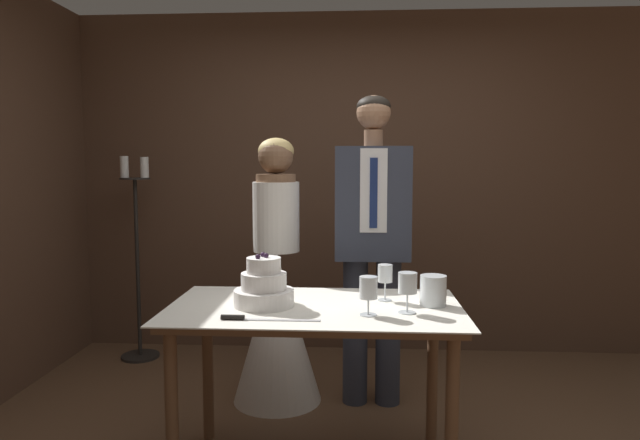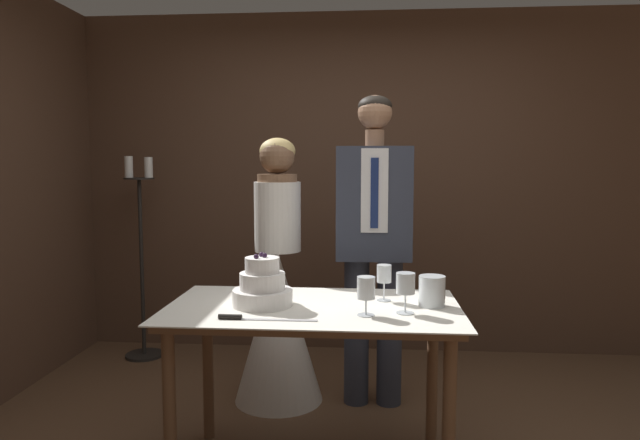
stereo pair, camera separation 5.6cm
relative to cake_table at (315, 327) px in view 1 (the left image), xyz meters
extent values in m
cube|color=#513828|center=(0.17, 1.89, 0.60)|extent=(4.49, 0.12, 2.60)
cylinder|color=brown|center=(-0.59, -0.30, -0.32)|extent=(0.06, 0.06, 0.76)
cylinder|color=brown|center=(0.59, -0.30, -0.32)|extent=(0.06, 0.06, 0.76)
cylinder|color=brown|center=(-0.59, 0.30, -0.32)|extent=(0.06, 0.06, 0.76)
cylinder|color=brown|center=(0.59, 0.30, -0.32)|extent=(0.06, 0.06, 0.76)
cube|color=brown|center=(0.00, 0.00, 0.08)|extent=(1.29, 0.71, 0.03)
cube|color=white|center=(0.00, 0.00, 0.10)|extent=(1.35, 0.77, 0.01)
cylinder|color=white|center=(-0.23, -0.01, 0.14)|extent=(0.28, 0.28, 0.08)
cylinder|color=white|center=(-0.23, -0.01, 0.21)|extent=(0.21, 0.21, 0.08)
cylinder|color=white|center=(-0.23, -0.01, 0.29)|extent=(0.16, 0.16, 0.07)
sphere|color=#2D1933|center=(-0.22, -0.01, 0.34)|extent=(0.02, 0.02, 0.02)
sphere|color=#2D1933|center=(-0.24, 0.01, 0.34)|extent=(0.02, 0.02, 0.02)
sphere|color=#2D1933|center=(-0.25, -0.05, 0.34)|extent=(0.02, 0.02, 0.02)
cube|color=silver|center=(-0.12, -0.26, 0.10)|extent=(0.32, 0.02, 0.00)
cylinder|color=black|center=(-0.33, -0.26, 0.11)|extent=(0.10, 0.02, 0.02)
cylinder|color=silver|center=(0.24, -0.15, 0.10)|extent=(0.08, 0.08, 0.00)
cylinder|color=silver|center=(0.24, -0.15, 0.14)|extent=(0.01, 0.01, 0.07)
cylinder|color=silver|center=(0.24, -0.15, 0.22)|extent=(0.08, 0.08, 0.10)
cylinder|color=maroon|center=(0.24, -0.15, 0.20)|extent=(0.06, 0.06, 0.04)
cylinder|color=silver|center=(0.42, -0.10, 0.10)|extent=(0.08, 0.08, 0.00)
cylinder|color=silver|center=(0.42, -0.10, 0.15)|extent=(0.01, 0.01, 0.09)
cylinder|color=silver|center=(0.42, -0.10, 0.23)|extent=(0.08, 0.08, 0.09)
cylinder|color=silver|center=(0.33, 0.13, 0.10)|extent=(0.07, 0.07, 0.00)
cylinder|color=silver|center=(0.33, 0.13, 0.15)|extent=(0.01, 0.01, 0.09)
cylinder|color=silver|center=(0.33, 0.13, 0.23)|extent=(0.07, 0.07, 0.08)
cylinder|color=maroon|center=(0.33, 0.13, 0.20)|extent=(0.06, 0.06, 0.03)
cylinder|color=silver|center=(0.55, 0.04, 0.17)|extent=(0.12, 0.12, 0.14)
cylinder|color=white|center=(0.55, 0.04, 0.13)|extent=(0.05, 0.05, 0.06)
sphere|color=#F9CC4C|center=(0.55, 0.04, 0.18)|extent=(0.02, 0.02, 0.02)
cone|color=white|center=(-0.29, 0.80, -0.24)|extent=(0.54, 0.54, 0.93)
cylinder|color=white|center=(-0.29, 0.80, 0.44)|extent=(0.28, 0.28, 0.42)
cylinder|color=brown|center=(-0.29, 0.80, 0.67)|extent=(0.24, 0.24, 0.05)
sphere|color=brown|center=(-0.29, 0.80, 0.80)|extent=(0.21, 0.21, 0.21)
ellipsoid|color=#D6B770|center=(-0.29, 0.82, 0.83)|extent=(0.21, 0.21, 0.16)
cylinder|color=#333847|center=(0.19, 0.80, -0.26)|extent=(0.15, 0.15, 0.89)
cylinder|color=#333847|center=(0.39, 0.80, -0.26)|extent=(0.15, 0.15, 0.89)
cube|color=#333847|center=(0.29, 0.80, 0.52)|extent=(0.44, 0.24, 0.67)
cube|color=white|center=(0.29, 0.68, 0.60)|extent=(0.15, 0.01, 0.48)
cube|color=navy|center=(0.29, 0.67, 0.59)|extent=(0.04, 0.01, 0.40)
cylinder|color=#A37556|center=(0.29, 0.80, 0.90)|extent=(0.11, 0.11, 0.10)
sphere|color=#A37556|center=(0.29, 0.80, 1.05)|extent=(0.20, 0.20, 0.20)
ellipsoid|color=black|center=(0.29, 0.81, 1.09)|extent=(0.20, 0.20, 0.13)
cylinder|color=black|center=(-1.43, 1.51, -0.69)|extent=(0.28, 0.28, 0.02)
cylinder|color=black|center=(-1.43, 1.51, -0.02)|extent=(0.03, 0.03, 1.32)
cylinder|color=black|center=(-1.43, 1.51, 0.65)|extent=(0.22, 0.22, 0.01)
cylinder|color=white|center=(-1.50, 1.51, 0.73)|extent=(0.06, 0.06, 0.16)
cylinder|color=white|center=(-1.35, 1.51, 0.73)|extent=(0.06, 0.06, 0.15)
camera|label=1|loc=(0.18, -2.57, 0.76)|focal=32.00mm
camera|label=2|loc=(0.24, -2.57, 0.76)|focal=32.00mm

